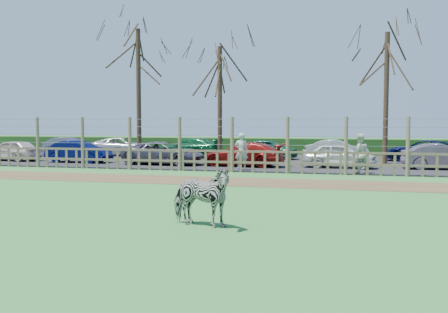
% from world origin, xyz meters
% --- Properties ---
extents(ground, '(120.00, 120.00, 0.00)m').
position_xyz_m(ground, '(0.00, 0.00, 0.00)').
color(ground, '#52AA49').
rests_on(ground, ground).
extents(dirt_strip, '(34.00, 2.80, 0.01)m').
position_xyz_m(dirt_strip, '(0.00, 4.50, 0.01)').
color(dirt_strip, brown).
rests_on(dirt_strip, ground).
extents(asphalt, '(44.00, 13.00, 0.04)m').
position_xyz_m(asphalt, '(0.00, 14.50, 0.02)').
color(asphalt, '#232326').
rests_on(asphalt, ground).
extents(hedge, '(46.00, 2.00, 1.10)m').
position_xyz_m(hedge, '(0.00, 21.50, 0.55)').
color(hedge, '#1E4716').
rests_on(hedge, ground).
extents(fence, '(30.16, 0.16, 2.50)m').
position_xyz_m(fence, '(0.00, 8.00, 0.80)').
color(fence, brown).
rests_on(fence, ground).
extents(tree_left, '(4.80, 4.80, 7.88)m').
position_xyz_m(tree_left, '(-6.50, 12.50, 5.62)').
color(tree_left, '#3D2B1E').
rests_on(tree_left, ground).
extents(tree_mid, '(4.80, 4.80, 6.83)m').
position_xyz_m(tree_mid, '(-2.00, 13.50, 4.87)').
color(tree_mid, '#3D2B1E').
rests_on(tree_mid, ground).
extents(tree_right, '(4.80, 4.80, 7.35)m').
position_xyz_m(tree_right, '(7.00, 14.00, 5.24)').
color(tree_right, '#3D2B1E').
rests_on(tree_right, ground).
extents(zebra, '(1.68, 1.05, 1.32)m').
position_xyz_m(zebra, '(2.01, -3.63, 0.66)').
color(zebra, gray).
rests_on(zebra, ground).
extents(visitor_a, '(0.63, 0.42, 1.72)m').
position_xyz_m(visitor_a, '(0.28, 8.71, 0.90)').
color(visitor_a, silver).
rests_on(visitor_a, asphalt).
extents(visitor_b, '(0.99, 0.87, 1.72)m').
position_xyz_m(visitor_b, '(5.58, 8.45, 0.90)').
color(visitor_b, beige).
rests_on(visitor_b, asphalt).
extents(car_0, '(3.61, 1.65, 1.20)m').
position_xyz_m(car_0, '(-13.72, 10.92, 0.64)').
color(car_0, silver).
rests_on(car_0, asphalt).
extents(car_1, '(3.69, 1.41, 1.20)m').
position_xyz_m(car_1, '(-9.34, 10.76, 0.64)').
color(car_1, '#091151').
rests_on(car_1, asphalt).
extents(car_2, '(4.40, 2.18, 1.20)m').
position_xyz_m(car_2, '(-4.33, 10.68, 0.64)').
color(car_2, '#585369').
rests_on(car_2, asphalt).
extents(car_3, '(4.28, 2.08, 1.20)m').
position_xyz_m(car_3, '(-0.03, 10.66, 0.64)').
color(car_3, maroon).
rests_on(car_3, asphalt).
extents(car_4, '(3.64, 1.75, 1.20)m').
position_xyz_m(car_4, '(4.68, 10.92, 0.64)').
color(car_4, white).
rests_on(car_4, asphalt).
extents(car_5, '(3.70, 1.45, 1.20)m').
position_xyz_m(car_5, '(9.41, 11.32, 0.64)').
color(car_5, '#65536C').
rests_on(car_5, asphalt).
extents(car_7, '(3.76, 1.67, 1.20)m').
position_xyz_m(car_7, '(-13.07, 15.97, 0.64)').
color(car_7, '#59526E').
rests_on(car_7, asphalt).
extents(car_8, '(4.53, 2.52, 1.20)m').
position_xyz_m(car_8, '(-9.42, 16.38, 0.64)').
color(car_8, silver).
rests_on(car_8, asphalt).
extents(car_9, '(4.24, 1.95, 1.20)m').
position_xyz_m(car_9, '(-4.67, 15.97, 0.64)').
color(car_9, '#0E572B').
rests_on(car_9, asphalt).
extents(car_10, '(3.67, 1.85, 1.20)m').
position_xyz_m(car_10, '(0.42, 15.95, 0.64)').
color(car_10, '#125437').
rests_on(car_10, asphalt).
extents(car_11, '(3.66, 1.32, 1.20)m').
position_xyz_m(car_11, '(4.47, 15.69, 0.64)').
color(car_11, beige).
rests_on(car_11, asphalt).
extents(car_12, '(4.52, 2.48, 1.20)m').
position_xyz_m(car_12, '(9.22, 16.28, 0.64)').
color(car_12, '#090F3E').
rests_on(car_12, asphalt).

